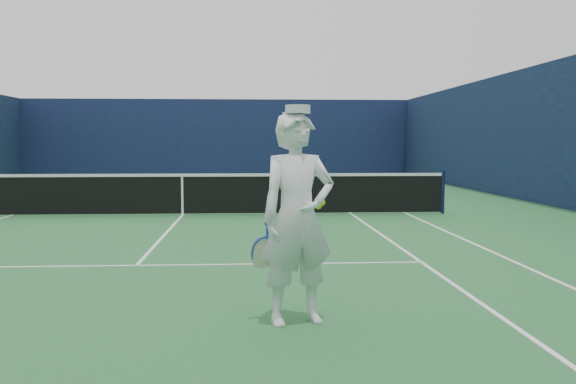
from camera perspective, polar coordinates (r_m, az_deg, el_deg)
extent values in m
plane|color=#256230|center=(15.71, -9.35, -2.05)|extent=(80.00, 80.00, 0.00)
cube|color=white|center=(27.51, -6.86, 0.73)|extent=(11.03, 0.06, 0.01)
cube|color=white|center=(16.10, 10.46, -1.89)|extent=(0.06, 23.83, 0.01)
cube|color=white|center=(16.64, -23.61, -1.99)|extent=(0.06, 23.77, 0.01)
cube|color=white|center=(15.83, 5.64, -1.95)|extent=(0.06, 23.77, 0.01)
cube|color=white|center=(22.05, -7.68, -0.18)|extent=(8.23, 0.06, 0.01)
cube|color=white|center=(9.43, -13.30, -6.38)|extent=(8.23, 0.06, 0.01)
cube|color=white|center=(15.71, -9.35, -2.04)|extent=(0.06, 12.80, 0.01)
cube|color=white|center=(27.37, -6.88, 0.71)|extent=(0.06, 0.30, 0.01)
cube|color=#10183A|center=(33.57, -6.29, 4.80)|extent=(20.12, 0.12, 4.00)
cylinder|color=#141E4C|center=(16.30, 13.60, 0.01)|extent=(0.09, 0.09, 1.07)
cube|color=black|center=(15.66, -9.38, -0.23)|extent=(12.79, 0.02, 0.92)
cube|color=white|center=(15.63, -9.40, 1.49)|extent=(12.79, 0.04, 0.07)
cube|color=white|center=(15.66, -9.38, -0.34)|extent=(0.05, 0.03, 0.94)
imported|color=white|center=(6.17, 0.86, -2.35)|extent=(0.86, 0.68, 2.05)
cylinder|color=white|center=(6.14, 0.87, 7.37)|extent=(0.24, 0.24, 0.08)
cube|color=white|center=(6.26, 0.44, 7.04)|extent=(0.20, 0.15, 0.02)
cylinder|color=navy|center=(6.15, -1.84, -1.98)|extent=(0.06, 0.10, 0.22)
cube|color=#2046AF|center=(6.22, -1.86, -3.57)|extent=(0.03, 0.03, 0.14)
torus|color=#2046AF|center=(6.31, -2.18, -5.34)|extent=(0.31, 0.18, 0.29)
cube|color=beige|center=(6.31, -2.18, -5.34)|extent=(0.21, 0.07, 0.30)
sphere|color=#D5EA1A|center=(6.35, 2.72, -1.23)|extent=(0.07, 0.07, 0.07)
sphere|color=#D5EA1A|center=(6.38, 3.03, -0.94)|extent=(0.07, 0.07, 0.07)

